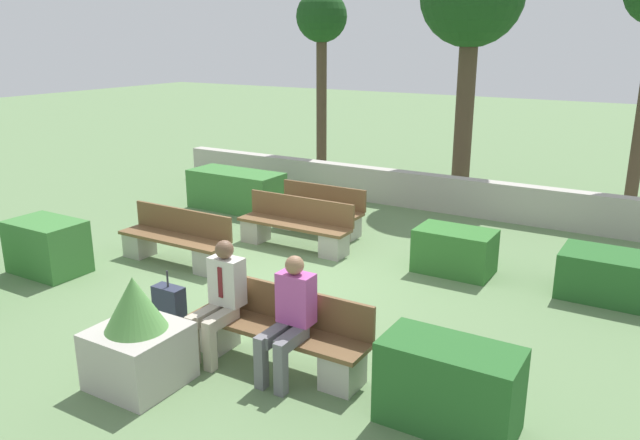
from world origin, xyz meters
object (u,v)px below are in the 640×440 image
bench_left_side (318,215)px  person_seated_man (220,295)px  bench_back (295,229)px  tree_center_left (472,0)px  planter_corner_left (138,339)px  person_seated_woman (289,314)px  suitcase (170,311)px  bench_front (278,336)px  bench_right_side (175,243)px  tree_leftmost (322,27)px

bench_left_side → person_seated_man: (1.45, -4.46, 0.40)m
bench_back → tree_center_left: tree_center_left is taller
person_seated_man → planter_corner_left: bearing=-109.6°
person_seated_man → person_seated_woman: size_ratio=1.01×
bench_back → suitcase: (0.51, -3.47, -0.01)m
bench_front → bench_right_side: bearing=151.0°
bench_front → planter_corner_left: (-0.99, -1.06, 0.17)m
suitcase → person_seated_woman: bearing=-1.0°
bench_back → person_seated_woman: (2.23, -3.50, 0.38)m
bench_back → suitcase: size_ratio=2.46×
bench_left_side → person_seated_woman: 5.06m
bench_front → person_seated_woman: bearing=-30.2°
person_seated_man → suitcase: bearing=177.9°
bench_front → tree_leftmost: 9.98m
bench_back → planter_corner_left: size_ratio=1.74×
bench_front → bench_right_side: size_ratio=1.08×
person_seated_man → planter_corner_left: size_ratio=1.12×
bench_right_side → planter_corner_left: planter_corner_left is taller
planter_corner_left → tree_leftmost: bearing=110.2°
person_seated_man → tree_center_left: bearing=91.0°
bench_left_side → bench_front: bearing=-58.2°
bench_back → person_seated_woman: 4.17m
tree_leftmost → bench_back: bearing=-63.8°
planter_corner_left → tree_center_left: tree_center_left is taller
bench_left_side → planter_corner_left: 5.49m
bench_left_side → bench_right_side: 2.77m
bench_right_side → tree_leftmost: (-1.25, 6.54, 3.31)m
tree_leftmost → bench_front: bearing=-61.9°
person_seated_woman → planter_corner_left: person_seated_woman is taller
bench_left_side → tree_leftmost: tree_leftmost is taller
bench_right_side → bench_back: same height
bench_front → bench_right_side: 3.64m
bench_back → person_seated_woman: bearing=-58.4°
bench_left_side → bench_back: 0.97m
bench_left_side → tree_center_left: bearing=77.7°
bench_front → tree_center_left: size_ratio=0.39×
person_seated_man → bench_left_side: bearing=108.0°
bench_back → tree_leftmost: bearing=115.3°
bench_front → suitcase: 1.48m
bench_left_side → suitcase: size_ratio=2.09×
suitcase → planter_corner_left: bearing=-62.7°
suitcase → tree_leftmost: bearing=109.3°
person_seated_woman → tree_leftmost: (-4.68, 8.45, 2.93)m
bench_right_side → suitcase: (1.71, -1.88, -0.01)m
person_seated_woman → tree_center_left: (-1.06, 8.45, 3.43)m
suitcase → tree_leftmost: tree_leftmost is taller
bench_left_side → suitcase: bench_left_side is taller
bench_front → bench_back: (-1.99, 3.35, -0.00)m
suitcase → tree_center_left: bearing=85.5°
bench_left_side → person_seated_man: size_ratio=1.32×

